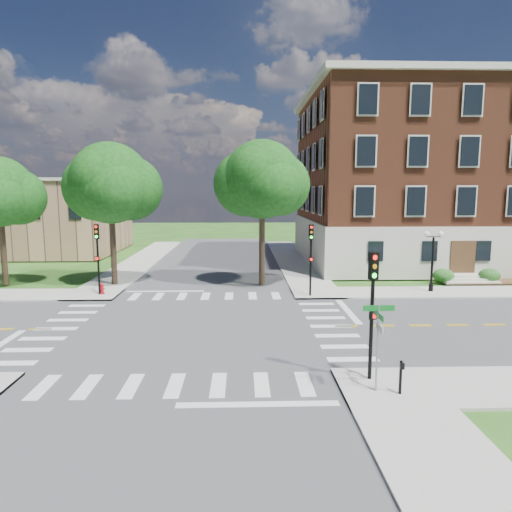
{
  "coord_description": "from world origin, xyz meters",
  "views": [
    {
      "loc": [
        2.49,
        -23.23,
        7.12
      ],
      "look_at": [
        3.34,
        4.16,
        3.2
      ],
      "focal_mm": 32.0,
      "sensor_mm": 36.0,
      "label": 1
    }
  ],
  "objects_px": {
    "push_button_post": "(401,375)",
    "fire_hydrant": "(102,289)",
    "traffic_signal_se": "(372,299)",
    "traffic_signal_nw": "(97,250)",
    "street_sign_pole": "(378,331)",
    "twin_lamp_west": "(433,257)",
    "traffic_signal_ne": "(311,251)"
  },
  "relations": [
    {
      "from": "traffic_signal_se",
      "to": "traffic_signal_nw",
      "type": "bearing_deg",
      "value": 134.83
    },
    {
      "from": "traffic_signal_se",
      "to": "traffic_signal_nw",
      "type": "xyz_separation_m",
      "value": [
        -14.52,
        14.61,
        0.0
      ]
    },
    {
      "from": "traffic_signal_ne",
      "to": "twin_lamp_west",
      "type": "height_order",
      "value": "traffic_signal_ne"
    },
    {
      "from": "traffic_signal_se",
      "to": "traffic_signal_ne",
      "type": "height_order",
      "value": "same"
    },
    {
      "from": "traffic_signal_nw",
      "to": "fire_hydrant",
      "type": "xyz_separation_m",
      "value": [
        0.15,
        0.06,
        -2.72
      ]
    },
    {
      "from": "street_sign_pole",
      "to": "fire_hydrant",
      "type": "bearing_deg",
      "value": 132.35
    },
    {
      "from": "street_sign_pole",
      "to": "fire_hydrant",
      "type": "xyz_separation_m",
      "value": [
        -14.31,
        15.69,
        -1.84
      ]
    },
    {
      "from": "traffic_signal_nw",
      "to": "twin_lamp_west",
      "type": "distance_m",
      "value": 23.07
    },
    {
      "from": "traffic_signal_se",
      "to": "traffic_signal_nw",
      "type": "height_order",
      "value": "same"
    },
    {
      "from": "traffic_signal_nw",
      "to": "fire_hydrant",
      "type": "height_order",
      "value": "traffic_signal_nw"
    },
    {
      "from": "traffic_signal_ne",
      "to": "fire_hydrant",
      "type": "distance_m",
      "value": 14.47
    },
    {
      "from": "traffic_signal_ne",
      "to": "traffic_signal_nw",
      "type": "xyz_separation_m",
      "value": [
        -14.34,
        0.82,
        0.0
      ]
    },
    {
      "from": "push_button_post",
      "to": "fire_hydrant",
      "type": "distance_m",
      "value": 21.97
    },
    {
      "from": "push_button_post",
      "to": "traffic_signal_nw",
      "type": "bearing_deg",
      "value": 133.7
    },
    {
      "from": "street_sign_pole",
      "to": "fire_hydrant",
      "type": "distance_m",
      "value": 21.32
    },
    {
      "from": "traffic_signal_nw",
      "to": "traffic_signal_se",
      "type": "bearing_deg",
      "value": -45.17
    },
    {
      "from": "fire_hydrant",
      "to": "traffic_signal_ne",
      "type": "bearing_deg",
      "value": -3.53
    },
    {
      "from": "push_button_post",
      "to": "traffic_signal_ne",
      "type": "bearing_deg",
      "value": 93.35
    },
    {
      "from": "traffic_signal_se",
      "to": "street_sign_pole",
      "type": "bearing_deg",
      "value": -93.54
    },
    {
      "from": "traffic_signal_se",
      "to": "street_sign_pole",
      "type": "xyz_separation_m",
      "value": [
        -0.06,
        -1.03,
        -0.88
      ]
    },
    {
      "from": "traffic_signal_se",
      "to": "push_button_post",
      "type": "height_order",
      "value": "traffic_signal_se"
    },
    {
      "from": "street_sign_pole",
      "to": "push_button_post",
      "type": "height_order",
      "value": "street_sign_pole"
    },
    {
      "from": "traffic_signal_se",
      "to": "traffic_signal_ne",
      "type": "distance_m",
      "value": 13.79
    },
    {
      "from": "twin_lamp_west",
      "to": "street_sign_pole",
      "type": "xyz_separation_m",
      "value": [
        -8.59,
        -15.94,
        -0.21
      ]
    },
    {
      "from": "twin_lamp_west",
      "to": "push_button_post",
      "type": "relative_size",
      "value": 3.53
    },
    {
      "from": "traffic_signal_ne",
      "to": "push_button_post",
      "type": "xyz_separation_m",
      "value": [
        0.88,
        -15.11,
        -2.39
      ]
    },
    {
      "from": "twin_lamp_west",
      "to": "push_button_post",
      "type": "distance_m",
      "value": 18.1
    },
    {
      "from": "street_sign_pole",
      "to": "push_button_post",
      "type": "xyz_separation_m",
      "value": [
        0.76,
        -0.29,
        -1.51
      ]
    },
    {
      "from": "traffic_signal_nw",
      "to": "push_button_post",
      "type": "height_order",
      "value": "traffic_signal_nw"
    },
    {
      "from": "traffic_signal_ne",
      "to": "twin_lamp_west",
      "type": "distance_m",
      "value": 8.81
    },
    {
      "from": "traffic_signal_ne",
      "to": "traffic_signal_se",
      "type": "bearing_deg",
      "value": -89.23
    },
    {
      "from": "traffic_signal_nw",
      "to": "twin_lamp_west",
      "type": "relative_size",
      "value": 1.13
    }
  ]
}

